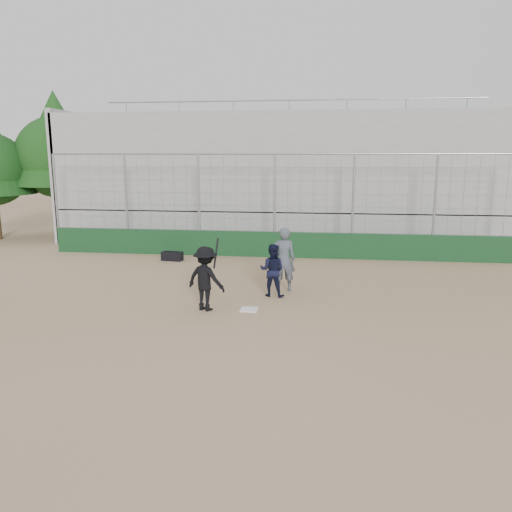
# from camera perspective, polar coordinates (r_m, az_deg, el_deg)

# --- Properties ---
(ground) EXTENTS (90.00, 90.00, 0.00)m
(ground) POSITION_cam_1_polar(r_m,az_deg,el_deg) (13.02, -0.80, -6.18)
(ground) COLOR #816346
(ground) RESTS_ON ground
(home_plate) EXTENTS (0.44, 0.44, 0.02)m
(home_plate) POSITION_cam_1_polar(r_m,az_deg,el_deg) (13.02, -0.80, -6.13)
(home_plate) COLOR white
(home_plate) RESTS_ON ground
(backstop) EXTENTS (18.10, 0.25, 4.04)m
(backstop) POSITION_cam_1_polar(r_m,az_deg,el_deg) (19.59, 2.11, 2.66)
(backstop) COLOR #103418
(backstop) RESTS_ON ground
(bleachers) EXTENTS (20.25, 6.70, 6.98)m
(bleachers) POSITION_cam_1_polar(r_m,az_deg,el_deg) (24.32, 3.24, 9.00)
(bleachers) COLOR gray
(bleachers) RESTS_ON ground
(tree_left) EXTENTS (4.48, 4.48, 7.00)m
(tree_left) POSITION_cam_1_polar(r_m,az_deg,el_deg) (26.56, -21.83, 11.59)
(tree_left) COLOR #342213
(tree_left) RESTS_ON ground
(batter_at_plate) EXTENTS (1.23, 0.98, 1.83)m
(batter_at_plate) POSITION_cam_1_polar(r_m,az_deg,el_deg) (12.87, -5.77, -2.58)
(batter_at_plate) COLOR black
(batter_at_plate) RESTS_ON ground
(catcher_crouched) EXTENTS (0.84, 0.71, 1.04)m
(catcher_crouched) POSITION_cam_1_polar(r_m,az_deg,el_deg) (14.12, 1.86, -2.61)
(catcher_crouched) COLOR black
(catcher_crouched) RESTS_ON ground
(umpire) EXTENTS (0.75, 0.55, 1.71)m
(umpire) POSITION_cam_1_polar(r_m,az_deg,el_deg) (14.65, 3.16, -0.75)
(umpire) COLOR #474E5A
(umpire) RESTS_ON ground
(equipment_bag) EXTENTS (0.83, 0.42, 0.38)m
(equipment_bag) POSITION_cam_1_polar(r_m,az_deg,el_deg) (19.27, -9.55, -0.02)
(equipment_bag) COLOR black
(equipment_bag) RESTS_ON ground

